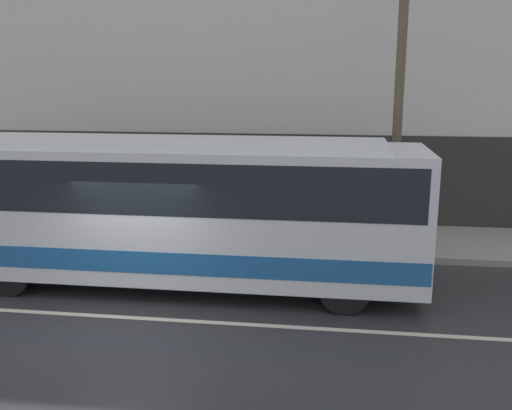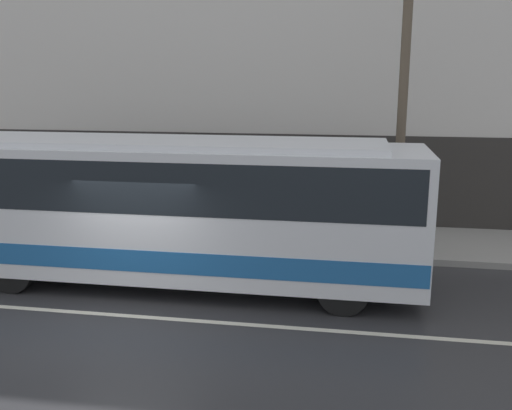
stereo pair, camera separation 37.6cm
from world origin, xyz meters
The scene contains 7 objects.
ground_plane centered at (0.00, 0.00, 0.00)m, with size 60.00×60.00×0.00m, color #2D2D30.
sidewalk centered at (0.00, 5.59, 0.08)m, with size 60.00×3.19×0.17m.
building_facade centered at (0.00, 7.33, 6.50)m, with size 60.00×0.35×13.43m.
lane_stripe centered at (0.00, 0.00, 0.00)m, with size 54.00×0.14×0.01m.
transit_bus centered at (0.21, 1.88, 1.80)m, with size 10.96×2.53×3.19m.
utility_pole_near centered at (5.29, 4.50, 4.18)m, with size 0.23×0.23×8.03m.
pedestrian_waiting centered at (-0.50, 4.94, 0.87)m, with size 0.36×0.36×1.54m.
Camera 1 is at (3.78, -9.68, 4.53)m, focal length 40.00 mm.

